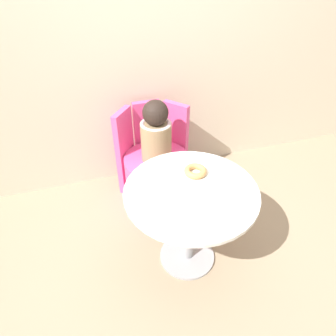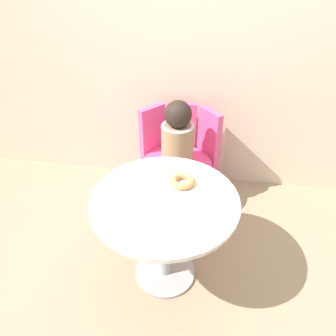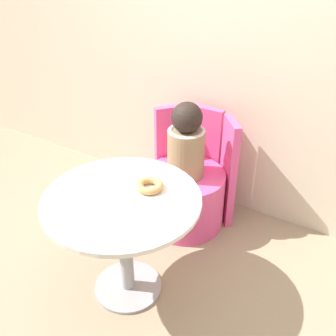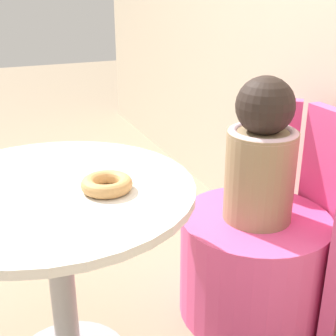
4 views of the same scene
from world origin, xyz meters
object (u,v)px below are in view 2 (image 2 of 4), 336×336
object	(u,v)px
donut	(183,181)
child_figure	(178,136)
tub_chair	(177,183)
round_table	(165,216)

from	to	relation	value
donut	child_figure	bearing A→B (deg)	100.37
tub_chair	child_figure	size ratio (longest dim) A/B	1.07
child_figure	donut	xyz separation A→B (m)	(0.10, -0.56, 0.03)
tub_chair	donut	xyz separation A→B (m)	(0.10, -0.56, 0.46)
round_table	donut	bearing A→B (deg)	58.37
donut	tub_chair	bearing A→B (deg)	100.37
round_table	tub_chair	distance (m)	0.76
round_table	child_figure	size ratio (longest dim) A/B	1.59
round_table	donut	world-z (taller)	donut
round_table	donut	distance (m)	0.22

